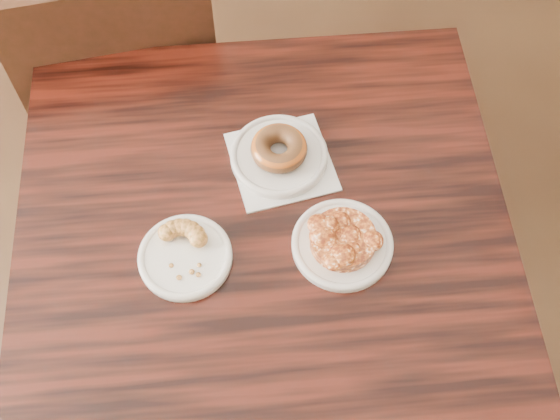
{
  "coord_description": "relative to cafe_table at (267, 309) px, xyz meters",
  "views": [
    {
      "loc": [
        0.04,
        -0.69,
        1.78
      ],
      "look_at": [
        0.11,
        -0.15,
        0.8
      ],
      "focal_mm": 45.0,
      "sensor_mm": 36.0,
      "label": 1
    }
  ],
  "objects": [
    {
      "name": "glazed_donut",
      "position": [
        0.04,
        0.13,
        0.41
      ],
      "size": [
        0.1,
        0.1,
        0.03
      ],
      "primitive_type": "torus",
      "color": "brown",
      "rests_on": "plate_donut"
    },
    {
      "name": "apple_fritter",
      "position": [
        0.12,
        -0.05,
        0.4
      ],
      "size": [
        0.14,
        0.14,
        0.04
      ],
      "primitive_type": null,
      "color": "#4A1507",
      "rests_on": "plate_fritter"
    },
    {
      "name": "napkin",
      "position": [
        0.05,
        0.12,
        0.38
      ],
      "size": [
        0.19,
        0.19,
        0.0
      ],
      "primitive_type": "cube",
      "rotation": [
        0.0,
        0.0,
        0.15
      ],
      "color": "silver",
      "rests_on": "cafe_table"
    },
    {
      "name": "plate_cruller",
      "position": [
        -0.13,
        -0.04,
        0.38
      ],
      "size": [
        0.15,
        0.15,
        0.01
      ],
      "primitive_type": "cylinder",
      "color": "white",
      "rests_on": "cafe_table"
    },
    {
      "name": "plate_donut",
      "position": [
        0.04,
        0.13,
        0.39
      ],
      "size": [
        0.17,
        0.17,
        0.01
      ],
      "primitive_type": "cylinder",
      "color": "silver",
      "rests_on": "napkin"
    },
    {
      "name": "cruller_fragment",
      "position": [
        -0.13,
        -0.04,
        0.4
      ],
      "size": [
        0.1,
        0.1,
        0.03
      ],
      "primitive_type": null,
      "color": "brown",
      "rests_on": "plate_cruller"
    },
    {
      "name": "cafe_table",
      "position": [
        0.0,
        0.0,
        0.0
      ],
      "size": [
        0.86,
        0.86,
        0.75
      ],
      "primitive_type": "cube",
      "rotation": [
        0.0,
        0.0,
        -0.04
      ],
      "color": "black",
      "rests_on": "floor"
    },
    {
      "name": "plate_fritter",
      "position": [
        0.12,
        -0.05,
        0.38
      ],
      "size": [
        0.17,
        0.17,
        0.01
      ],
      "primitive_type": "cylinder",
      "color": "silver",
      "rests_on": "cafe_table"
    },
    {
      "name": "chair_far",
      "position": [
        -0.26,
        0.61,
        0.08
      ],
      "size": [
        0.48,
        0.48,
        0.9
      ],
      "primitive_type": null,
      "rotation": [
        0.0,
        0.0,
        3.24
      ],
      "color": "black",
      "rests_on": "floor"
    },
    {
      "name": "floor",
      "position": [
        -0.08,
        0.15,
        -0.38
      ],
      "size": [
        5.0,
        5.0,
        0.0
      ],
      "primitive_type": "plane",
      "color": "black",
      "rests_on": "ground"
    }
  ]
}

